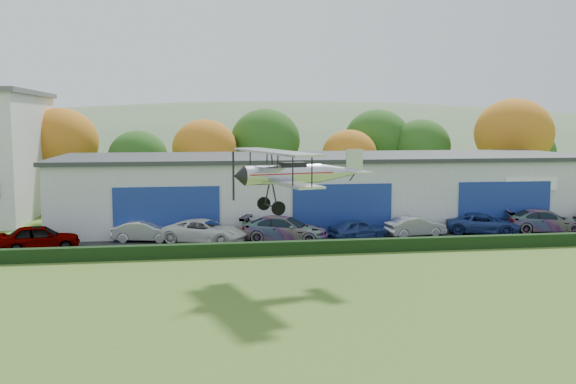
{
  "coord_description": "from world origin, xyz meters",
  "views": [
    {
      "loc": [
        -5.49,
        -21.41,
        8.01
      ],
      "look_at": [
        -0.38,
        11.86,
        4.25
      ],
      "focal_mm": 40.37,
      "sensor_mm": 36.0,
      "label": 1
    }
  ],
  "objects": [
    {
      "name": "distant_hills",
      "position": [
        -4.38,
        140.0,
        -13.05
      ],
      "size": [
        430.0,
        196.0,
        56.0
      ],
      "color": "#4C6642",
      "rests_on": "ground"
    },
    {
      "name": "ground",
      "position": [
        0.0,
        0.0,
        0.0
      ],
      "size": [
        300.0,
        300.0,
        0.0
      ],
      "primitive_type": "plane",
      "color": "#476B22",
      "rests_on": "ground"
    },
    {
      "name": "apron",
      "position": [
        3.0,
        21.0,
        0.03
      ],
      "size": [
        48.0,
        9.0,
        0.05
      ],
      "primitive_type": "cube",
      "color": "black",
      "rests_on": "ground"
    },
    {
      "name": "car_4",
      "position": [
        5.59,
        20.04,
        0.75
      ],
      "size": [
        4.39,
        2.88,
        1.39
      ],
      "primitive_type": "imported",
      "rotation": [
        0.0,
        0.0,
        1.9
      ],
      "color": "navy",
      "rests_on": "apron"
    },
    {
      "name": "car_3",
      "position": [
        0.68,
        20.04,
        0.88
      ],
      "size": [
        6.18,
        4.2,
        1.66
      ],
      "primitive_type": "imported",
      "rotation": [
        0.0,
        0.0,
        1.21
      ],
      "color": "gray",
      "rests_on": "apron"
    },
    {
      "name": "tree_belt",
      "position": [
        0.85,
        40.62,
        5.61
      ],
      "size": [
        75.7,
        13.22,
        10.12
      ],
      "color": "#3D2614",
      "rests_on": "ground"
    },
    {
      "name": "car_2",
      "position": [
        -4.51,
        20.48,
        0.81
      ],
      "size": [
        6.01,
        4.51,
        1.52
      ],
      "primitive_type": "imported",
      "rotation": [
        0.0,
        0.0,
        1.16
      ],
      "color": "silver",
      "rests_on": "apron"
    },
    {
      "name": "car_1",
      "position": [
        -8.47,
        21.49,
        0.73
      ],
      "size": [
        4.32,
        2.23,
        1.35
      ],
      "primitive_type": "imported",
      "rotation": [
        0.0,
        0.0,
        1.37
      ],
      "color": "silver",
      "rests_on": "apron"
    },
    {
      "name": "hedge",
      "position": [
        3.0,
        16.2,
        0.4
      ],
      "size": [
        46.0,
        0.6,
        0.8
      ],
      "primitive_type": "cube",
      "color": "black",
      "rests_on": "ground"
    },
    {
      "name": "car_5",
      "position": [
        9.82,
        20.61,
        0.74
      ],
      "size": [
        4.37,
        2.19,
        1.38
      ],
      "primitive_type": "imported",
      "rotation": [
        0.0,
        0.0,
        1.75
      ],
      "color": "silver",
      "rests_on": "apron"
    },
    {
      "name": "hangar",
      "position": [
        5.0,
        27.98,
        2.66
      ],
      "size": [
        40.6,
        12.6,
        5.3
      ],
      "color": "#B2B7BC",
      "rests_on": "ground"
    },
    {
      "name": "biplane",
      "position": [
        -0.36,
        9.95,
        5.46
      ],
      "size": [
        7.14,
        8.1,
        3.02
      ],
      "rotation": [
        0.0,
        0.0,
        0.26
      ],
      "color": "silver"
    },
    {
      "name": "car_6",
      "position": [
        14.94,
        21.01,
        0.75
      ],
      "size": [
        5.55,
        3.86,
        1.41
      ],
      "primitive_type": "imported",
      "rotation": [
        0.0,
        0.0,
        1.24
      ],
      "color": "navy",
      "rests_on": "apron"
    },
    {
      "name": "car_7",
      "position": [
        19.56,
        20.83,
        0.84
      ],
      "size": [
        5.84,
        3.46,
        1.59
      ],
      "primitive_type": "imported",
      "rotation": [
        0.0,
        0.0,
        1.33
      ],
      "color": "gray",
      "rests_on": "apron"
    },
    {
      "name": "car_0",
      "position": [
        -14.6,
        19.49,
        0.84
      ],
      "size": [
        4.91,
        2.63,
        1.59
      ],
      "primitive_type": "imported",
      "rotation": [
        0.0,
        0.0,
        1.74
      ],
      "color": "gray",
      "rests_on": "apron"
    }
  ]
}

